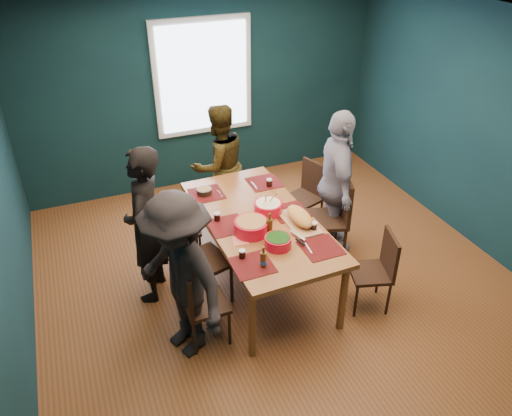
{
  "coord_description": "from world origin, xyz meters",
  "views": [
    {
      "loc": [
        -1.82,
        -3.9,
        3.57
      ],
      "look_at": [
        -0.22,
        0.04,
        0.94
      ],
      "focal_mm": 35.0,
      "sensor_mm": 36.0,
      "label": 1
    }
  ],
  "objects_px": {
    "chair_left_near": "(197,299)",
    "cutting_board": "(300,218)",
    "person_right": "(337,184)",
    "bowl_salad": "(251,226)",
    "chair_left_mid": "(194,257)",
    "person_near_left": "(179,278)",
    "dining_table": "(259,225)",
    "chair_right_near": "(379,266)",
    "bowl_herbs": "(278,241)",
    "chair_left_far": "(176,224)",
    "bowl_dumpling": "(268,207)",
    "chair_right_mid": "(335,212)",
    "person_far_left": "(146,226)",
    "person_back": "(219,165)",
    "chair_right_far": "(308,190)"
  },
  "relations": [
    {
      "from": "chair_left_far",
      "to": "dining_table",
      "type": "bearing_deg",
      "value": -36.52
    },
    {
      "from": "chair_right_far",
      "to": "bowl_herbs",
      "type": "bearing_deg",
      "value": -146.76
    },
    {
      "from": "chair_right_mid",
      "to": "person_back",
      "type": "height_order",
      "value": "person_back"
    },
    {
      "from": "chair_left_near",
      "to": "person_near_left",
      "type": "bearing_deg",
      "value": -167.47
    },
    {
      "from": "chair_left_near",
      "to": "chair_right_far",
      "type": "bearing_deg",
      "value": 36.94
    },
    {
      "from": "dining_table",
      "to": "chair_right_far",
      "type": "xyz_separation_m",
      "value": [
        0.99,
        0.79,
        -0.22
      ]
    },
    {
      "from": "chair_right_mid",
      "to": "person_right",
      "type": "xyz_separation_m",
      "value": [
        0.07,
        0.13,
        0.27
      ]
    },
    {
      "from": "chair_left_mid",
      "to": "chair_left_far",
      "type": "bearing_deg",
      "value": 74.12
    },
    {
      "from": "chair_left_mid",
      "to": "person_near_left",
      "type": "distance_m",
      "value": 0.63
    },
    {
      "from": "chair_left_far",
      "to": "cutting_board",
      "type": "bearing_deg",
      "value": -33.54
    },
    {
      "from": "chair_right_far",
      "to": "chair_right_mid",
      "type": "distance_m",
      "value": 0.68
    },
    {
      "from": "chair_right_far",
      "to": "chair_left_near",
      "type": "bearing_deg",
      "value": -162.05
    },
    {
      "from": "chair_right_near",
      "to": "person_near_left",
      "type": "height_order",
      "value": "person_near_left"
    },
    {
      "from": "dining_table",
      "to": "chair_right_near",
      "type": "height_order",
      "value": "chair_right_near"
    },
    {
      "from": "chair_right_far",
      "to": "person_near_left",
      "type": "xyz_separation_m",
      "value": [
        -1.98,
        -1.42,
        0.32
      ]
    },
    {
      "from": "chair_right_near",
      "to": "bowl_dumpling",
      "type": "bearing_deg",
      "value": 149.67
    },
    {
      "from": "chair_left_far",
      "to": "chair_right_mid",
      "type": "xyz_separation_m",
      "value": [
        1.68,
        -0.6,
        0.11
      ]
    },
    {
      "from": "person_far_left",
      "to": "person_near_left",
      "type": "bearing_deg",
      "value": 30.57
    },
    {
      "from": "cutting_board",
      "to": "person_far_left",
      "type": "bearing_deg",
      "value": 160.94
    },
    {
      "from": "dining_table",
      "to": "person_near_left",
      "type": "xyz_separation_m",
      "value": [
        -1.0,
        -0.63,
        0.1
      ]
    },
    {
      "from": "cutting_board",
      "to": "chair_right_near",
      "type": "bearing_deg",
      "value": -43.91
    },
    {
      "from": "chair_left_near",
      "to": "bowl_herbs",
      "type": "relative_size",
      "value": 3.38
    },
    {
      "from": "dining_table",
      "to": "cutting_board",
      "type": "height_order",
      "value": "cutting_board"
    },
    {
      "from": "chair_right_near",
      "to": "bowl_dumpling",
      "type": "xyz_separation_m",
      "value": [
        -0.82,
        0.88,
        0.37
      ]
    },
    {
      "from": "person_right",
      "to": "bowl_salad",
      "type": "relative_size",
      "value": 5.12
    },
    {
      "from": "dining_table",
      "to": "person_far_left",
      "type": "distance_m",
      "value": 1.14
    },
    {
      "from": "chair_left_near",
      "to": "cutting_board",
      "type": "distance_m",
      "value": 1.31
    },
    {
      "from": "chair_left_far",
      "to": "bowl_salad",
      "type": "bearing_deg",
      "value": -50.82
    },
    {
      "from": "chair_right_near",
      "to": "chair_right_mid",
      "type": "bearing_deg",
      "value": 105.72
    },
    {
      "from": "chair_right_mid",
      "to": "chair_right_near",
      "type": "distance_m",
      "value": 0.92
    },
    {
      "from": "chair_left_far",
      "to": "chair_left_near",
      "type": "distance_m",
      "value": 1.32
    },
    {
      "from": "chair_right_near",
      "to": "bowl_dumpling",
      "type": "height_order",
      "value": "bowl_dumpling"
    },
    {
      "from": "chair_right_mid",
      "to": "bowl_dumpling",
      "type": "distance_m",
      "value": 0.88
    },
    {
      "from": "chair_left_near",
      "to": "person_near_left",
      "type": "xyz_separation_m",
      "value": [
        -0.14,
        -0.03,
        0.32
      ]
    },
    {
      "from": "chair_right_near",
      "to": "chair_left_far",
      "type": "bearing_deg",
      "value": 154.37
    },
    {
      "from": "chair_left_near",
      "to": "person_far_left",
      "type": "height_order",
      "value": "person_far_left"
    },
    {
      "from": "person_right",
      "to": "bowl_herbs",
      "type": "relative_size",
      "value": 6.76
    },
    {
      "from": "dining_table",
      "to": "chair_right_far",
      "type": "bearing_deg",
      "value": 37.1
    },
    {
      "from": "person_back",
      "to": "chair_left_mid",
      "type": "bearing_deg",
      "value": 49.5
    },
    {
      "from": "cutting_board",
      "to": "bowl_herbs",
      "type": "bearing_deg",
      "value": -143.44
    },
    {
      "from": "dining_table",
      "to": "chair_left_far",
      "type": "distance_m",
      "value": 1.04
    },
    {
      "from": "bowl_salad",
      "to": "person_near_left",
      "type": "bearing_deg",
      "value": -152.8
    },
    {
      "from": "chair_right_mid",
      "to": "bowl_salad",
      "type": "bearing_deg",
      "value": -147.07
    },
    {
      "from": "chair_left_near",
      "to": "person_near_left",
      "type": "relative_size",
      "value": 0.52
    },
    {
      "from": "chair_left_mid",
      "to": "person_back",
      "type": "relative_size",
      "value": 0.66
    },
    {
      "from": "dining_table",
      "to": "chair_right_near",
      "type": "xyz_separation_m",
      "value": [
        0.95,
        -0.8,
        -0.23
      ]
    },
    {
      "from": "person_near_left",
      "to": "bowl_salad",
      "type": "relative_size",
      "value": 4.87
    },
    {
      "from": "chair_left_near",
      "to": "bowl_herbs",
      "type": "bearing_deg",
      "value": 5.98
    },
    {
      "from": "chair_left_far",
      "to": "chair_right_mid",
      "type": "bearing_deg",
      "value": -11.38
    },
    {
      "from": "chair_right_mid",
      "to": "person_back",
      "type": "bearing_deg",
      "value": 144.91
    }
  ]
}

